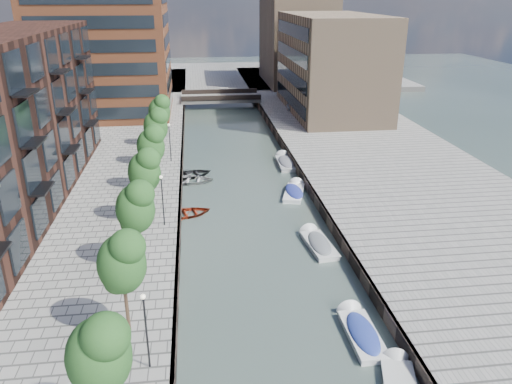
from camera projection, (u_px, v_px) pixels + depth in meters
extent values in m
plane|color=#38473F|center=(238.00, 167.00, 54.96)|extent=(300.00, 300.00, 0.00)
cube|color=gray|center=(378.00, 157.00, 56.62)|extent=(20.00, 140.00, 1.00)
cube|color=#332823|center=(182.00, 165.00, 54.07)|extent=(0.25, 140.00, 1.00)
cube|color=#332823|center=(292.00, 161.00, 55.48)|extent=(0.25, 140.00, 1.00)
cube|color=gray|center=(213.00, 77.00, 110.01)|extent=(80.00, 40.00, 1.00)
cube|color=black|center=(2.00, 124.00, 40.47)|extent=(8.00, 38.00, 14.00)
cube|color=brown|center=(100.00, 7.00, 70.05)|extent=(18.00, 18.00, 30.00)
cube|color=#8B7055|center=(331.00, 64.00, 74.07)|extent=(12.00, 25.00, 14.00)
cube|color=#8B7055|center=(296.00, 41.00, 97.64)|extent=(12.00, 20.00, 16.00)
cube|color=gray|center=(220.00, 98.00, 83.94)|extent=(13.00, 6.00, 0.60)
cube|color=#332823|center=(221.00, 98.00, 81.13)|extent=(13.00, 0.40, 0.80)
cube|color=#332823|center=(219.00, 92.00, 86.29)|extent=(13.00, 0.40, 0.80)
ellipsoid|color=#1B461A|center=(98.00, 351.00, 18.86)|extent=(2.50, 2.50, 3.25)
cylinder|color=#382619|center=(127.00, 305.00, 26.32)|extent=(0.20, 0.20, 3.20)
ellipsoid|color=#1B461A|center=(121.00, 260.00, 25.30)|extent=(2.50, 2.50, 3.25)
cylinder|color=#382619|center=(139.00, 243.00, 32.76)|extent=(0.20, 0.20, 3.20)
ellipsoid|color=#1B461A|center=(135.00, 205.00, 31.74)|extent=(2.50, 2.50, 3.25)
cylinder|color=#382619|center=(147.00, 202.00, 39.20)|extent=(0.20, 0.20, 3.20)
ellipsoid|color=#1B461A|center=(144.00, 169.00, 38.19)|extent=(2.50, 2.50, 3.25)
cylinder|color=#382619|center=(153.00, 172.00, 45.65)|extent=(0.20, 0.20, 3.20)
ellipsoid|color=#1B461A|center=(151.00, 144.00, 44.63)|extent=(2.50, 2.50, 3.25)
cylinder|color=#382619|center=(157.00, 150.00, 52.09)|extent=(0.20, 0.20, 3.20)
ellipsoid|color=#1B461A|center=(155.00, 125.00, 51.08)|extent=(2.50, 2.50, 3.25)
cylinder|color=#382619|center=(161.00, 133.00, 58.54)|extent=(0.20, 0.20, 3.20)
ellipsoid|color=#1B461A|center=(159.00, 110.00, 57.52)|extent=(2.50, 2.50, 3.25)
cylinder|color=black|center=(147.00, 333.00, 23.56)|extent=(0.10, 0.10, 4.00)
sphere|color=#FFF2CC|center=(143.00, 297.00, 22.81)|extent=(0.24, 0.24, 0.24)
cylinder|color=black|center=(163.00, 201.00, 38.28)|extent=(0.10, 0.10, 4.00)
sphere|color=#FFF2CC|center=(161.00, 177.00, 37.54)|extent=(0.24, 0.24, 0.24)
cylinder|color=black|center=(170.00, 143.00, 53.01)|extent=(0.10, 0.10, 4.00)
sphere|color=#FFF2CC|center=(169.00, 125.00, 52.27)|extent=(0.24, 0.24, 0.24)
imported|color=maroon|center=(188.00, 215.00, 43.16)|extent=(4.65, 3.86, 0.83)
imported|color=#B9B9B6|center=(191.00, 182.00, 50.54)|extent=(4.96, 3.72, 0.98)
imported|color=black|center=(191.00, 177.00, 52.12)|extent=(5.49, 4.72, 0.96)
cube|color=silver|center=(363.00, 338.00, 27.73)|extent=(1.62, 4.28, 0.60)
cube|color=silver|center=(363.00, 334.00, 27.61)|extent=(1.69, 4.38, 0.09)
cone|color=silver|center=(351.00, 315.00, 29.68)|extent=(1.59, 0.85, 1.58)
ellipsoid|color=navy|center=(363.00, 333.00, 27.60)|extent=(1.52, 3.91, 0.52)
cube|color=silver|center=(319.00, 248.00, 37.58)|extent=(2.04, 4.45, 0.61)
cube|color=silver|center=(320.00, 244.00, 37.45)|extent=(2.13, 4.56, 0.09)
cone|color=silver|center=(310.00, 234.00, 39.50)|extent=(1.67, 1.01, 1.59)
ellipsoid|color=slate|center=(320.00, 243.00, 37.44)|extent=(1.91, 4.07, 0.52)
cone|color=silver|center=(396.00, 365.00, 25.72)|extent=(1.66, 1.16, 1.50)
cube|color=white|center=(294.00, 195.00, 47.33)|extent=(2.77, 4.59, 0.61)
cube|color=white|center=(294.00, 192.00, 47.21)|extent=(2.87, 4.70, 0.09)
cone|color=white|center=(296.00, 186.00, 49.29)|extent=(1.77, 1.27, 1.59)
ellipsoid|color=navy|center=(294.00, 191.00, 47.19)|extent=(2.57, 4.21, 0.53)
cube|color=#AEAEAC|center=(286.00, 165.00, 55.39)|extent=(1.83, 4.77, 0.67)
cube|color=#AEAEAC|center=(286.00, 162.00, 55.25)|extent=(1.92, 4.87, 0.10)
cone|color=#AEAEAC|center=(283.00, 158.00, 57.55)|extent=(1.77, 0.96, 1.75)
ellipsoid|color=slate|center=(286.00, 162.00, 55.23)|extent=(1.72, 4.36, 0.58)
imported|color=#A5A7AA|center=(291.00, 105.00, 77.31)|extent=(1.94, 3.82, 1.25)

